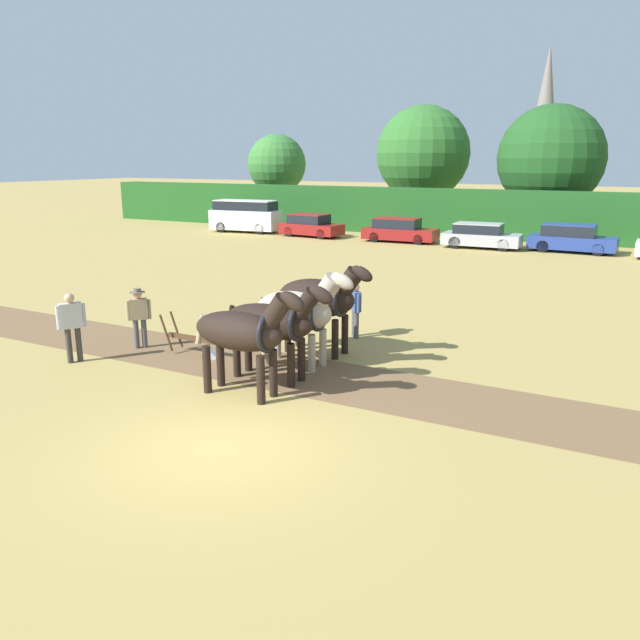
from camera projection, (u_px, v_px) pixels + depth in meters
name	position (u px, v px, depth m)	size (l,w,h in m)	color
ground_plane	(221.00, 445.00, 11.09)	(240.00, 240.00, 0.00)	#A88E4C
plowed_furrow_strip	(174.00, 351.00, 16.49)	(22.44, 2.53, 0.01)	brown
hedgerow	(537.00, 216.00, 38.42)	(67.73, 1.71, 3.04)	#1E511E
tree_far_left	(277.00, 164.00, 52.52)	(4.91, 4.91, 6.97)	#423323
tree_left	(423.00, 153.00, 47.60)	(7.13, 7.13, 8.92)	#4C3823
tree_center_left	(551.00, 158.00, 41.77)	(7.04, 7.04, 8.50)	#4C3823
church_spire	(544.00, 120.00, 73.80)	(2.75, 2.75, 17.87)	gray
draft_horse_lead_left	(243.00, 332.00, 13.08)	(2.83, 0.88, 2.48)	black
draft_horse_lead_right	(272.00, 322.00, 14.07)	(2.92, 0.86, 2.39)	black
draft_horse_trail_left	(298.00, 311.00, 15.04)	(2.75, 1.03, 2.49)	#B2A38E
draft_horse_trail_right	(320.00, 298.00, 16.00)	(2.79, 1.04, 2.48)	black
plow	(196.00, 344.00, 16.06)	(1.73, 0.46, 1.13)	#4C331E
farmer_at_plow	(139.00, 314.00, 16.58)	(0.46, 0.50, 1.63)	#4C4C4C
farmer_beside_team	(356.00, 307.00, 17.59)	(0.46, 0.50, 1.56)	#4C4C4C
farmer_onlooker_left	(72.00, 322.00, 15.37)	(0.45, 0.59, 1.76)	#38332D
parked_van	(246.00, 216.00, 43.08)	(4.98, 2.36, 2.19)	silver
parked_car_left	(311.00, 226.00, 40.68)	(4.24, 2.15, 1.47)	maroon
parked_car_center_left	(399.00, 230.00, 38.07)	(4.53, 1.88, 1.46)	maroon
parked_car_center	(481.00, 236.00, 35.42)	(4.38, 1.98, 1.41)	#A8A8B2
parked_car_center_right	(571.00, 239.00, 33.86)	(4.54, 1.90, 1.52)	navy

